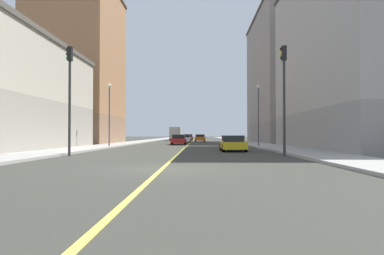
% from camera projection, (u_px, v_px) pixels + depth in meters
% --- Properties ---
extents(ground_plane, '(400.00, 400.00, 0.00)m').
position_uv_depth(ground_plane, '(162.00, 169.00, 13.90)').
color(ground_plane, '#37372F').
rests_on(ground_plane, ground).
extents(sidewalk_left, '(3.57, 168.00, 0.15)m').
position_uv_depth(sidewalk_left, '(242.00, 142.00, 62.69)').
color(sidewalk_left, '#9E9B93').
rests_on(sidewalk_left, ground).
extents(sidewalk_right, '(3.57, 168.00, 0.15)m').
position_uv_depth(sidewalk_right, '(141.00, 142.00, 63.07)').
color(sidewalk_right, '#9E9B93').
rests_on(sidewalk_right, ground).
extents(lane_center_stripe, '(0.16, 154.00, 0.01)m').
position_uv_depth(lane_center_stripe, '(191.00, 142.00, 62.88)').
color(lane_center_stripe, '#E5D14C').
rests_on(lane_center_stripe, ground).
extents(building_left_near, '(10.73, 23.12, 17.33)m').
position_uv_depth(building_left_near, '(361.00, 52.00, 31.98)').
color(building_left_near, gray).
rests_on(building_left_near, ground).
extents(building_left_mid, '(10.73, 22.99, 20.94)m').
position_uv_depth(building_left_mid, '(288.00, 78.00, 58.34)').
color(building_left_mid, slate).
rests_on(building_left_mid, ground).
extents(building_right_midblock, '(10.73, 15.75, 22.40)m').
position_uv_depth(building_right_midblock, '(79.00, 66.00, 51.42)').
color(building_right_midblock, '#8F6B4F').
rests_on(building_right_midblock, ground).
extents(traffic_light_left_near, '(0.40, 0.32, 6.85)m').
position_uv_depth(traffic_light_left_near, '(284.00, 86.00, 22.27)').
color(traffic_light_left_near, '#2D2D2D').
rests_on(traffic_light_left_near, ground).
extents(traffic_light_right_near, '(0.40, 0.32, 6.88)m').
position_uv_depth(traffic_light_right_near, '(69.00, 86.00, 22.56)').
color(traffic_light_right_near, '#2D2D2D').
rests_on(traffic_light_right_near, ground).
extents(street_lamp_left_near, '(0.36, 0.36, 6.44)m').
position_uv_depth(street_lamp_left_near, '(258.00, 108.00, 38.13)').
color(street_lamp_left_near, '#4C4C51').
rests_on(street_lamp_left_near, ground).
extents(street_lamp_right_near, '(0.36, 0.36, 6.35)m').
position_uv_depth(street_lamp_right_near, '(109.00, 108.00, 36.42)').
color(street_lamp_right_near, '#4C4C51').
rests_on(street_lamp_right_near, ground).
extents(car_orange, '(2.03, 4.08, 1.32)m').
position_uv_depth(car_orange, '(200.00, 138.00, 67.15)').
color(car_orange, orange).
rests_on(car_orange, ground).
extents(car_teal, '(1.95, 4.53, 1.34)m').
position_uv_depth(car_teal, '(177.00, 137.00, 77.91)').
color(car_teal, '#196670').
rests_on(car_teal, ground).
extents(car_red, '(1.94, 4.25, 1.31)m').
position_uv_depth(car_red, '(179.00, 140.00, 47.71)').
color(car_red, red).
rests_on(car_red, ground).
extents(car_yellow, '(1.94, 4.35, 1.26)m').
position_uv_depth(car_yellow, '(233.00, 144.00, 28.53)').
color(car_yellow, gold).
rests_on(car_yellow, ground).
extents(car_maroon, '(2.03, 3.97, 1.38)m').
position_uv_depth(car_maroon, '(188.00, 138.00, 74.38)').
color(car_maroon, maroon).
rests_on(car_maroon, ground).
extents(car_white, '(2.00, 4.36, 1.31)m').
position_uv_depth(car_white, '(185.00, 139.00, 59.27)').
color(car_white, white).
rests_on(car_white, ground).
extents(box_truck, '(2.50, 6.64, 2.90)m').
position_uv_depth(box_truck, '(176.00, 133.00, 78.80)').
color(box_truck, navy).
rests_on(box_truck, ground).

